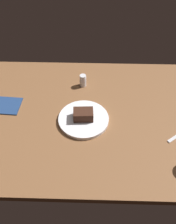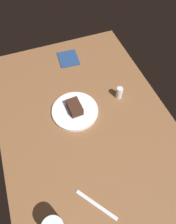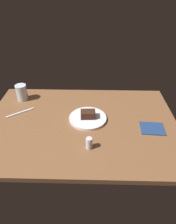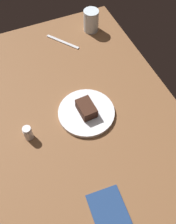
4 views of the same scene
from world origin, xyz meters
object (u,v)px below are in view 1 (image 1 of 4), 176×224
at_px(dessert_plate, 83,119).
at_px(chocolate_cake_slice, 83,115).
at_px(salt_shaker, 82,81).
at_px(folded_napkin, 6,105).

bearing_deg(dessert_plate, chocolate_cake_slice, 162.74).
distance_m(salt_shaker, folded_napkin, 0.41).
distance_m(dessert_plate, salt_shaker, 0.25).
height_order(chocolate_cake_slice, salt_shaker, salt_shaker).
relative_size(dessert_plate, folded_napkin, 1.70).
height_order(salt_shaker, folded_napkin, salt_shaker).
bearing_deg(dessert_plate, salt_shaker, 92.92).
xyz_separation_m(dessert_plate, salt_shaker, (-0.01, 0.25, 0.02)).
bearing_deg(chocolate_cake_slice, salt_shaker, 92.72).
relative_size(dessert_plate, salt_shaker, 3.51).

